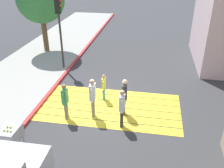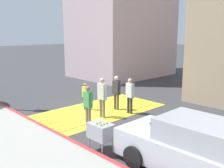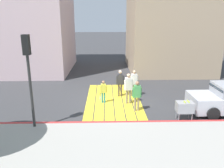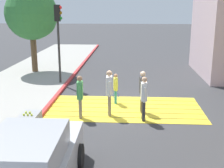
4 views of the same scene
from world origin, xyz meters
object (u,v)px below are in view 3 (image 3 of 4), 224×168
object	(u,v)px
pedestrian_adult_lead	(134,81)
pedestrian_adult_trailing	(129,86)
tennis_ball_cart	(185,107)
traffic_light_corner	(28,63)
pedestrian_adult_side	(120,81)
pedestrian_child_with_racket	(103,90)
pedestrian_teen_behind	(137,94)

from	to	relation	value
pedestrian_adult_lead	pedestrian_adult_trailing	bearing A→B (deg)	159.86
tennis_ball_cart	pedestrian_adult_trailing	xyz separation A→B (m)	(2.31, 2.53, 0.36)
traffic_light_corner	pedestrian_adult_side	bearing A→B (deg)	-44.28
pedestrian_adult_side	pedestrian_child_with_racket	world-z (taller)	pedestrian_adult_side
pedestrian_adult_trailing	pedestrian_child_with_racket	xyz separation A→B (m)	(0.17, 1.46, -0.29)
pedestrian_adult_trailing	pedestrian_adult_side	world-z (taller)	pedestrian_adult_trailing
traffic_light_corner	pedestrian_adult_lead	size ratio (longest dim) A/B	2.50
pedestrian_teen_behind	pedestrian_child_with_racket	bearing A→B (deg)	55.16
traffic_light_corner	pedestrian_teen_behind	bearing A→B (deg)	-68.93
pedestrian_adult_trailing	pedestrian_child_with_racket	world-z (taller)	pedestrian_adult_trailing
pedestrian_adult_side	pedestrian_teen_behind	xyz separation A→B (m)	(-2.38, -0.76, -0.02)
pedestrian_adult_side	pedestrian_teen_behind	size ratio (longest dim) A/B	1.02
tennis_ball_cart	pedestrian_adult_side	xyz separation A→B (m)	(3.60, 2.94, 0.29)
pedestrian_adult_side	pedestrian_teen_behind	world-z (taller)	pedestrian_adult_side
pedestrian_adult_trailing	tennis_ball_cart	bearing A→B (deg)	-132.33
pedestrian_adult_side	pedestrian_teen_behind	distance (m)	2.50
tennis_ball_cart	pedestrian_teen_behind	xyz separation A→B (m)	(1.22, 2.18, 0.27)
tennis_ball_cart	pedestrian_teen_behind	world-z (taller)	pedestrian_teen_behind
pedestrian_teen_behind	pedestrian_child_with_racket	size ratio (longest dim) A/B	1.23
pedestrian_adult_lead	pedestrian_adult_trailing	size ratio (longest dim) A/B	0.94
pedestrian_teen_behind	pedestrian_child_with_racket	xyz separation A→B (m)	(1.26, 1.81, -0.20)
traffic_light_corner	pedestrian_adult_lead	bearing A→B (deg)	-49.65
pedestrian_adult_trailing	pedestrian_teen_behind	size ratio (longest dim) A/B	1.09
pedestrian_adult_trailing	pedestrian_teen_behind	distance (m)	1.15
traffic_light_corner	pedestrian_adult_side	xyz separation A→B (m)	(4.28, -4.17, -2.05)
tennis_ball_cart	pedestrian_adult_lead	bearing A→B (deg)	29.58
pedestrian_adult_trailing	pedestrian_teen_behind	xyz separation A→B (m)	(-1.09, -0.35, -0.08)
traffic_light_corner	tennis_ball_cart	distance (m)	7.52
pedestrian_adult_trailing	pedestrian_child_with_racket	size ratio (longest dim) A/B	1.33
pedestrian_child_with_racket	tennis_ball_cart	bearing A→B (deg)	-121.84
traffic_light_corner	pedestrian_adult_trailing	world-z (taller)	traffic_light_corner
pedestrian_teen_behind	pedestrian_child_with_racket	distance (m)	2.22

